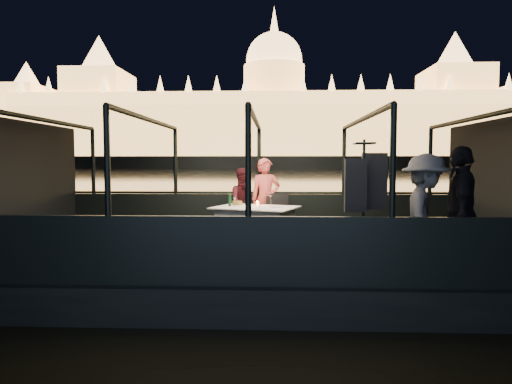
{
  "coord_description": "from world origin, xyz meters",
  "views": [
    {
      "loc": [
        0.33,
        -7.73,
        2.09
      ],
      "look_at": [
        0.0,
        0.4,
        1.55
      ],
      "focal_mm": 32.0,
      "sensor_mm": 36.0,
      "label": 1
    }
  ],
  "objects_px": {
    "coat_stand": "(363,211)",
    "chair_port_left": "(253,218)",
    "dining_table_central": "(255,227)",
    "wine_bottle": "(230,198)",
    "passenger_dark": "(460,217)",
    "chair_port_right": "(277,220)",
    "person_man_maroon": "(245,203)",
    "person_woman_coral": "(266,203)",
    "passenger_stripe": "(425,216)"
  },
  "relations": [
    {
      "from": "coat_stand",
      "to": "chair_port_left",
      "type": "bearing_deg",
      "value": 121.71
    },
    {
      "from": "dining_table_central",
      "to": "wine_bottle",
      "type": "xyz_separation_m",
      "value": [
        -0.48,
        0.12,
        0.53
      ]
    },
    {
      "from": "passenger_dark",
      "to": "chair_port_right",
      "type": "bearing_deg",
      "value": -117.86
    },
    {
      "from": "chair_port_left",
      "to": "coat_stand",
      "type": "bearing_deg",
      "value": -41.02
    },
    {
      "from": "coat_stand",
      "to": "person_man_maroon",
      "type": "relative_size",
      "value": 1.29
    },
    {
      "from": "person_woman_coral",
      "to": "person_man_maroon",
      "type": "relative_size",
      "value": 1.14
    },
    {
      "from": "passenger_stripe",
      "to": "wine_bottle",
      "type": "distance_m",
      "value": 3.61
    },
    {
      "from": "coat_stand",
      "to": "wine_bottle",
      "type": "xyz_separation_m",
      "value": [
        -2.07,
        2.03,
        0.02
      ]
    },
    {
      "from": "passenger_stripe",
      "to": "passenger_dark",
      "type": "relative_size",
      "value": 0.94
    },
    {
      "from": "person_man_maroon",
      "to": "passenger_dark",
      "type": "relative_size",
      "value": 0.81
    },
    {
      "from": "chair_port_right",
      "to": "coat_stand",
      "type": "relative_size",
      "value": 0.5
    },
    {
      "from": "dining_table_central",
      "to": "passenger_dark",
      "type": "distance_m",
      "value": 3.58
    },
    {
      "from": "chair_port_right",
      "to": "wine_bottle",
      "type": "height_order",
      "value": "wine_bottle"
    },
    {
      "from": "coat_stand",
      "to": "wine_bottle",
      "type": "relative_size",
      "value": 7.07
    },
    {
      "from": "chair_port_right",
      "to": "passenger_stripe",
      "type": "relative_size",
      "value": 0.55
    },
    {
      "from": "chair_port_left",
      "to": "coat_stand",
      "type": "height_order",
      "value": "coat_stand"
    },
    {
      "from": "dining_table_central",
      "to": "passenger_stripe",
      "type": "distance_m",
      "value": 3.19
    },
    {
      "from": "dining_table_central",
      "to": "person_woman_coral",
      "type": "xyz_separation_m",
      "value": [
        0.17,
        0.95,
        0.36
      ]
    },
    {
      "from": "dining_table_central",
      "to": "passenger_dark",
      "type": "bearing_deg",
      "value": -36.52
    },
    {
      "from": "chair_port_right",
      "to": "person_man_maroon",
      "type": "bearing_deg",
      "value": 139.6
    },
    {
      "from": "passenger_dark",
      "to": "person_woman_coral",
      "type": "bearing_deg",
      "value": -118.54
    },
    {
      "from": "dining_table_central",
      "to": "wine_bottle",
      "type": "bearing_deg",
      "value": 166.31
    },
    {
      "from": "passenger_stripe",
      "to": "person_woman_coral",
      "type": "bearing_deg",
      "value": 54.05
    },
    {
      "from": "coat_stand",
      "to": "passenger_stripe",
      "type": "relative_size",
      "value": 1.11
    },
    {
      "from": "dining_table_central",
      "to": "chair_port_right",
      "type": "bearing_deg",
      "value": 56.55
    },
    {
      "from": "chair_port_left",
      "to": "coat_stand",
      "type": "xyz_separation_m",
      "value": [
        1.68,
        -2.72,
        0.45
      ]
    },
    {
      "from": "coat_stand",
      "to": "person_man_maroon",
      "type": "bearing_deg",
      "value": 122.09
    },
    {
      "from": "coat_stand",
      "to": "chair_port_right",
      "type": "bearing_deg",
      "value": 115.17
    },
    {
      "from": "chair_port_right",
      "to": "passenger_stripe",
      "type": "height_order",
      "value": "passenger_stripe"
    },
    {
      "from": "coat_stand",
      "to": "passenger_stripe",
      "type": "height_order",
      "value": "coat_stand"
    },
    {
      "from": "passenger_stripe",
      "to": "passenger_dark",
      "type": "xyz_separation_m",
      "value": [
        0.44,
        -0.07,
        0.0
      ]
    },
    {
      "from": "dining_table_central",
      "to": "coat_stand",
      "type": "relative_size",
      "value": 0.76
    },
    {
      "from": "person_man_maroon",
      "to": "wine_bottle",
      "type": "height_order",
      "value": "person_man_maroon"
    },
    {
      "from": "person_woman_coral",
      "to": "chair_port_left",
      "type": "bearing_deg",
      "value": -165.22
    },
    {
      "from": "chair_port_right",
      "to": "coat_stand",
      "type": "bearing_deg",
      "value": -72.19
    },
    {
      "from": "coat_stand",
      "to": "person_woman_coral",
      "type": "distance_m",
      "value": 3.2
    },
    {
      "from": "chair_port_left",
      "to": "chair_port_right",
      "type": "distance_m",
      "value": 0.53
    },
    {
      "from": "chair_port_left",
      "to": "passenger_stripe",
      "type": "bearing_deg",
      "value": -31.41
    },
    {
      "from": "person_man_maroon",
      "to": "passenger_stripe",
      "type": "height_order",
      "value": "passenger_stripe"
    },
    {
      "from": "chair_port_right",
      "to": "person_man_maroon",
      "type": "xyz_separation_m",
      "value": [
        -0.67,
        0.44,
        0.3
      ]
    },
    {
      "from": "person_woman_coral",
      "to": "passenger_dark",
      "type": "height_order",
      "value": "passenger_dark"
    },
    {
      "from": "person_man_maroon",
      "to": "chair_port_left",
      "type": "bearing_deg",
      "value": -78.72
    },
    {
      "from": "passenger_dark",
      "to": "wine_bottle",
      "type": "distance_m",
      "value": 4.01
    },
    {
      "from": "chair_port_left",
      "to": "coat_stand",
      "type": "distance_m",
      "value": 3.23
    },
    {
      "from": "dining_table_central",
      "to": "chair_port_right",
      "type": "height_order",
      "value": "chair_port_right"
    },
    {
      "from": "passenger_stripe",
      "to": "person_man_maroon",
      "type": "bearing_deg",
      "value": 58.09
    },
    {
      "from": "chair_port_right",
      "to": "wine_bottle",
      "type": "xyz_separation_m",
      "value": [
        -0.89,
        -0.49,
        0.47
      ]
    },
    {
      "from": "chair_port_left",
      "to": "chair_port_right",
      "type": "xyz_separation_m",
      "value": [
        0.49,
        -0.2,
        0.0
      ]
    },
    {
      "from": "chair_port_left",
      "to": "passenger_stripe",
      "type": "distance_m",
      "value": 3.81
    },
    {
      "from": "person_man_maroon",
      "to": "chair_port_right",
      "type": "bearing_deg",
      "value": -57.98
    }
  ]
}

